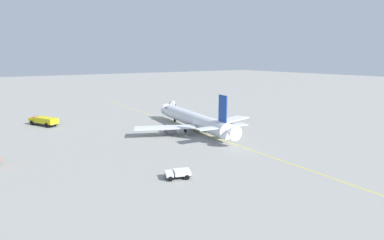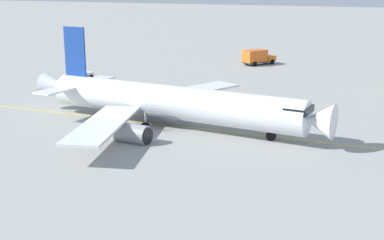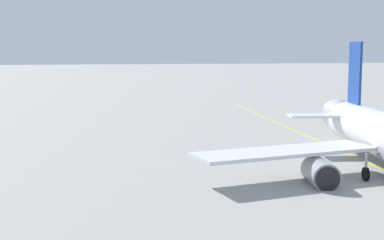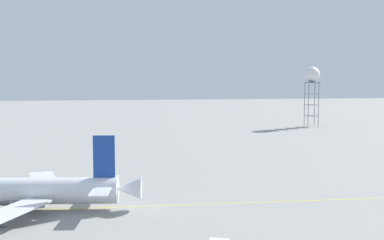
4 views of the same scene
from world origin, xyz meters
The scene contains 5 objects.
ground_plane centered at (0.00, 0.00, 0.00)m, with size 600.00×600.00×0.00m, color gray.
airliner_main centered at (0.31, 3.48, 2.72)m, with size 35.01×38.84×11.36m.
pushback_tug_truck centered at (21.94, 30.40, 0.80)m, with size 4.67×3.67×1.30m.
catering_truck_truck centered at (49.40, 6.02, 1.66)m, with size 7.39×6.06×3.10m.
taxiway_centreline centered at (0.49, -1.11, 0.00)m, with size 0.97×128.55×0.01m.
Camera 2 is at (-54.74, -21.88, 16.91)m, focal length 49.21 mm.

